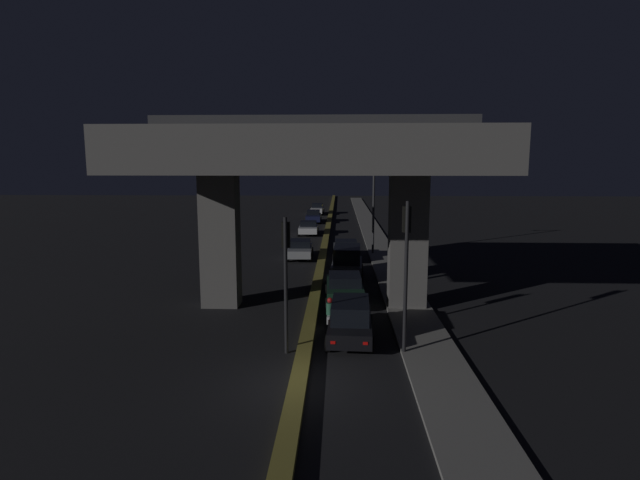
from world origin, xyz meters
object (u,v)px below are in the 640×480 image
object	(u,v)px
car_dark_blue_third_oncoming	(313,216)
motorcycle_white_filtering_near	(330,316)
traffic_light_left_of_median	(286,261)
car_silver_lead_oncoming	(300,249)
pedestrian_on_sidewalk	(394,268)
car_grey_third	(347,261)
car_grey_fourth	(346,250)
car_dark_green_second	(344,288)
traffic_light_right_of_median	(406,252)
car_white_second_oncoming	(308,228)
car_black_lead	(350,319)
car_white_fourth_oncoming	(317,209)
street_lamp	(369,189)

from	to	relation	value
car_dark_blue_third_oncoming	motorcycle_white_filtering_near	size ratio (longest dim) A/B	2.77
traffic_light_left_of_median	car_silver_lead_oncoming	distance (m)	19.38
car_silver_lead_oncoming	pedestrian_on_sidewalk	distance (m)	10.22
car_grey_third	car_grey_fourth	size ratio (longest dim) A/B	0.93
car_grey_third	car_dark_green_second	bearing A→B (deg)	-179.73
traffic_light_right_of_median	car_white_second_oncoming	size ratio (longest dim) A/B	1.45
traffic_light_left_of_median	traffic_light_right_of_median	size ratio (longest dim) A/B	0.90
traffic_light_right_of_median	pedestrian_on_sidewalk	size ratio (longest dim) A/B	3.39
car_white_second_oncoming	car_black_lead	bearing A→B (deg)	5.59
car_dark_green_second	pedestrian_on_sidewalk	bearing A→B (deg)	-38.11
motorcycle_white_filtering_near	car_dark_blue_third_oncoming	bearing A→B (deg)	5.18
car_black_lead	car_white_second_oncoming	distance (m)	30.97
car_white_second_oncoming	traffic_light_right_of_median	bearing A→B (deg)	8.74
traffic_light_right_of_median	car_dark_blue_third_oncoming	world-z (taller)	traffic_light_right_of_median
traffic_light_left_of_median	pedestrian_on_sidewalk	bearing A→B (deg)	64.66
car_white_fourth_oncoming	motorcycle_white_filtering_near	size ratio (longest dim) A/B	2.67
car_grey_third	car_white_fourth_oncoming	size ratio (longest dim) A/B	0.89
traffic_light_right_of_median	car_dark_green_second	distance (m)	8.01
car_grey_fourth	motorcycle_white_filtering_near	world-z (taller)	car_grey_fourth
car_white_second_oncoming	motorcycle_white_filtering_near	size ratio (longest dim) A/B	2.27
car_white_fourth_oncoming	car_black_lead	bearing A→B (deg)	5.61
street_lamp	car_silver_lead_oncoming	xyz separation A→B (m)	(-5.30, -1.89, -4.49)
car_dark_green_second	motorcycle_white_filtering_near	size ratio (longest dim) A/B	2.50
car_black_lead	car_white_second_oncoming	bearing A→B (deg)	8.96
traffic_light_left_of_median	car_silver_lead_oncoming	xyz separation A→B (m)	(-1.00, 19.15, -2.79)
car_dark_blue_third_oncoming	traffic_light_left_of_median	bearing A→B (deg)	0.75
motorcycle_white_filtering_near	car_dark_green_second	bearing A→B (deg)	-7.47
street_lamp	car_black_lead	distance (m)	20.15
car_white_fourth_oncoming	motorcycle_white_filtering_near	world-z (taller)	car_white_fourth_oncoming
car_grey_third	street_lamp	bearing A→B (deg)	-10.30
car_black_lead	car_white_second_oncoming	size ratio (longest dim) A/B	1.10
traffic_light_right_of_median	car_dark_green_second	bearing A→B (deg)	107.09
car_black_lead	car_white_second_oncoming	world-z (taller)	car_black_lead
car_black_lead	car_grey_fourth	distance (m)	17.56
street_lamp	car_white_second_oncoming	bearing A→B (deg)	116.15
street_lamp	car_grey_third	world-z (taller)	street_lamp
traffic_light_left_of_median	pedestrian_on_sidewalk	xyz separation A→B (m)	(5.24, 11.07, -2.53)
car_grey_third	pedestrian_on_sidewalk	world-z (taller)	car_grey_third
traffic_light_left_of_median	car_white_second_oncoming	bearing A→B (deg)	92.11
car_dark_green_second	street_lamp	bearing A→B (deg)	-9.82
street_lamp	motorcycle_white_filtering_near	distance (m)	19.15
car_dark_green_second	car_white_second_oncoming	distance (m)	25.42
car_grey_fourth	motorcycle_white_filtering_near	bearing A→B (deg)	176.06
traffic_light_right_of_median	car_white_second_oncoming	world-z (taller)	traffic_light_right_of_median
car_grey_fourth	car_dark_blue_third_oncoming	bearing A→B (deg)	7.83
street_lamp	pedestrian_on_sidewalk	world-z (taller)	street_lamp
car_dark_blue_third_oncoming	street_lamp	bearing A→B (deg)	13.17
car_white_fourth_oncoming	motorcycle_white_filtering_near	bearing A→B (deg)	4.75
car_white_second_oncoming	pedestrian_on_sidewalk	xyz separation A→B (m)	(6.43, -21.15, 0.28)
street_lamp	car_white_second_oncoming	world-z (taller)	street_lamp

